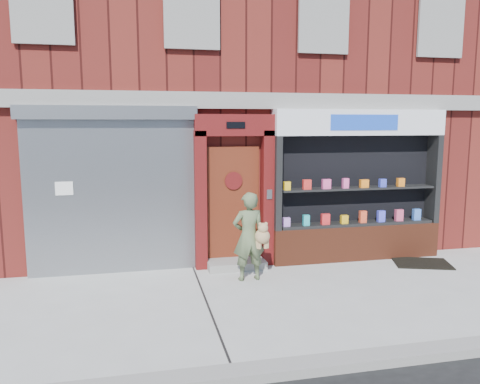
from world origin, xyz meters
name	(u,v)px	position (x,y,z in m)	size (l,w,h in m)	color
ground	(304,297)	(0.00, 0.00, 0.00)	(80.00, 80.00, 0.00)	#9E9E99
curb	(369,359)	(0.00, -2.15, 0.06)	(60.00, 0.30, 0.12)	gray
building	(230,76)	(0.00, 5.99, 4.00)	(12.00, 8.16, 8.00)	#521512
shutter_bay	(111,180)	(-3.00, 1.93, 1.72)	(3.10, 0.30, 3.04)	gray
red_door_bay	(234,191)	(-0.75, 1.86, 1.46)	(1.52, 0.58, 2.90)	#4F0D0E
pharmacy_bay	(357,192)	(1.75, 1.81, 1.37)	(3.50, 0.41, 3.00)	maroon
woman	(250,236)	(-0.66, 0.99, 0.78)	(0.65, 0.44, 1.56)	#546441
doormat	(422,263)	(2.87, 1.18, 0.01)	(1.05, 0.73, 0.03)	black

